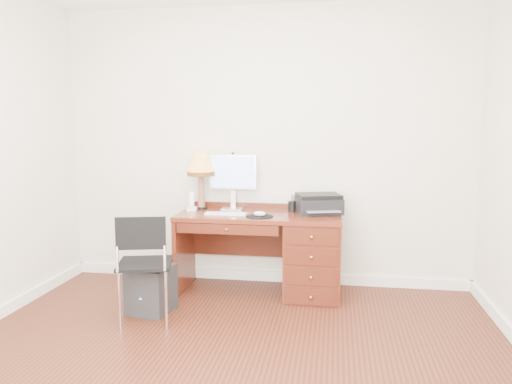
% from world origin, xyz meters
% --- Properties ---
extents(ground, '(4.00, 4.00, 0.00)m').
position_xyz_m(ground, '(0.00, 0.00, 0.00)').
color(ground, '#37160C').
rests_on(ground, ground).
extents(room_shell, '(4.00, 4.00, 4.00)m').
position_xyz_m(room_shell, '(0.00, 0.63, 0.05)').
color(room_shell, silver).
rests_on(room_shell, ground).
extents(desk, '(1.50, 0.67, 0.75)m').
position_xyz_m(desk, '(0.32, 1.40, 0.41)').
color(desk, '#602214').
rests_on(desk, ground).
extents(monitor, '(0.46, 0.15, 0.53)m').
position_xyz_m(monitor, '(-0.29, 1.62, 1.08)').
color(monitor, silver).
rests_on(monitor, desk).
extents(keyboard, '(0.38, 0.12, 0.01)m').
position_xyz_m(keyboard, '(-0.30, 1.31, 0.76)').
color(keyboard, white).
rests_on(keyboard, desk).
extents(mouse_pad, '(0.25, 0.25, 0.05)m').
position_xyz_m(mouse_pad, '(0.03, 1.24, 0.76)').
color(mouse_pad, black).
rests_on(mouse_pad, desk).
extents(printer, '(0.48, 0.42, 0.18)m').
position_xyz_m(printer, '(0.54, 1.52, 0.84)').
color(printer, black).
rests_on(printer, desk).
extents(leg_lamp, '(0.27, 0.27, 0.55)m').
position_xyz_m(leg_lamp, '(-0.60, 1.58, 1.15)').
color(leg_lamp, black).
rests_on(leg_lamp, desk).
extents(phone, '(0.09, 0.09, 0.18)m').
position_xyz_m(phone, '(-0.66, 1.46, 0.80)').
color(phone, white).
rests_on(phone, desk).
extents(pen_cup, '(0.08, 0.08, 0.10)m').
position_xyz_m(pen_cup, '(0.29, 1.56, 0.80)').
color(pen_cup, black).
rests_on(pen_cup, desk).
extents(chair, '(0.50, 0.51, 0.88)m').
position_xyz_m(chair, '(-0.80, 0.51, 0.53)').
color(chair, black).
rests_on(chair, ground).
extents(equipment_box, '(0.38, 0.38, 0.39)m').
position_xyz_m(equipment_box, '(-0.83, 0.76, 0.19)').
color(equipment_box, black).
rests_on(equipment_box, ground).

